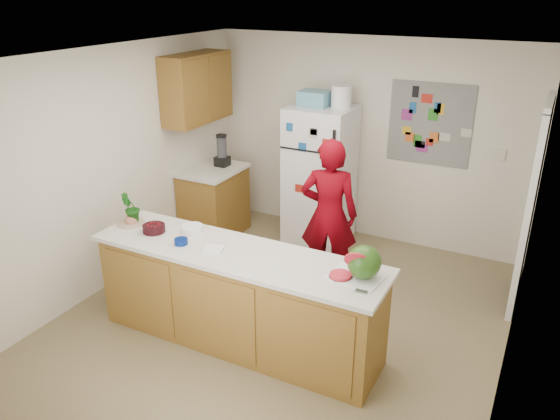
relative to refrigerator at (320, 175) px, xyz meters
The scene contains 26 objects.
floor 2.12m from the refrigerator, 76.54° to the right, with size 4.00×4.50×0.02m, color brown.
wall_back 0.71m from the refrigerator, 40.18° to the left, with size 4.00×0.02×2.50m, color beige.
wall_left 2.48m from the refrigerator, 129.69° to the right, with size 0.02×4.50×2.50m, color beige.
wall_right 3.12m from the refrigerator, 37.39° to the right, with size 0.02×4.50×2.50m, color beige.
ceiling 2.55m from the refrigerator, 76.54° to the right, with size 4.00×4.50×0.02m, color white.
doorway 2.48m from the refrigerator, 10.01° to the right, with size 0.03×0.85×2.04m, color black.
peninsula_base 2.43m from the refrigerator, 84.00° to the right, with size 2.60×0.62×0.88m, color brown.
peninsula_top 2.39m from the refrigerator, 84.00° to the right, with size 2.68×0.70×0.04m, color silver.
side_counter_base 1.41m from the refrigerator, 156.86° to the right, with size 0.60×0.80×0.86m, color brown.
side_counter_top 1.35m from the refrigerator, 156.86° to the right, with size 0.64×0.84×0.04m, color silver.
upper_cabinets 1.82m from the refrigerator, 157.05° to the right, with size 0.35×1.00×0.80m, color brown.
refrigerator is the anchor object (origin of this frame).
fridge_top_bin 0.95m from the refrigerator, behind, with size 0.35×0.28×0.18m, color #5999B2.
photo_collage 1.43m from the refrigerator, 16.61° to the left, with size 0.95×0.01×0.95m, color slate.
person 1.20m from the refrigerator, 61.97° to the right, with size 0.60×0.39×1.64m, color #64010B.
blender_appliance 1.27m from the refrigerator, 162.47° to the right, with size 0.13×0.13×0.38m, color black.
cutting_board 2.68m from the refrigerator, 60.66° to the right, with size 0.41×0.31×0.01m, color silver.
watermelon 2.70m from the refrigerator, 59.34° to the right, with size 0.27×0.27×0.27m, color #2C5912.
watermelon_slice 2.68m from the refrigerator, 63.09° to the right, with size 0.17×0.17×0.02m, color red.
cherry_bowl 2.47m from the refrigerator, 104.94° to the right, with size 0.21×0.21×0.07m, color black.
white_bowl 2.24m from the refrigerator, 98.34° to the right, with size 0.20×0.20×0.06m, color silver.
cobalt_bowl 2.49m from the refrigerator, 95.96° to the right, with size 0.12×0.12×0.05m, color #03185B.
plate 2.53m from the refrigerator, 112.08° to the right, with size 0.26×0.26×0.02m, color beige.
paper_towel 2.45m from the refrigerator, 88.61° to the right, with size 0.17×0.15×0.02m, color white.
keys 2.90m from the refrigerator, 60.41° to the right, with size 0.09×0.04×0.01m, color slate.
potted_plant 2.53m from the refrigerator, 112.18° to the right, with size 0.17×0.14×0.31m, color #0E3D13.
Camera 1 is at (2.06, -4.04, 3.05)m, focal length 35.00 mm.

